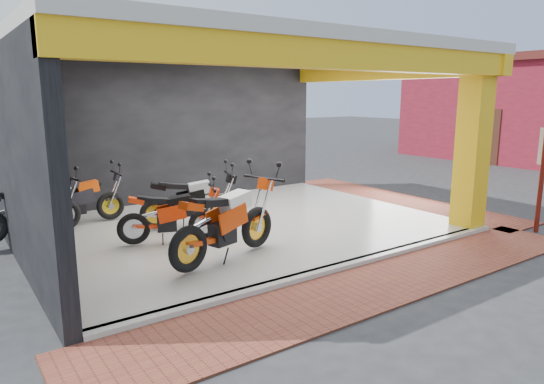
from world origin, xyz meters
The scene contains 17 objects.
ground centered at (0.00, 0.00, 0.00)m, with size 80.00×80.00×0.00m, color #2D2D30.
showroom_floor centered at (0.00, 2.00, 0.05)m, with size 8.00×6.00×0.10m, color silver.
showroom_ceiling centered at (0.00, 2.00, 3.60)m, with size 8.40×6.40×0.20m, color beige.
back_wall centered at (0.00, 5.10, 1.75)m, with size 8.20×0.20×3.50m, color black.
left_wall centered at (-4.10, 2.00, 1.75)m, with size 0.20×6.20×3.50m, color black.
corner_column centered at (3.75, -0.75, 1.75)m, with size 0.50×0.50×3.50m, color #EAB213.
header_beam_front centered at (0.00, -1.00, 3.30)m, with size 8.40×0.30×0.40m, color #EAB213.
header_beam_right centered at (4.00, 2.00, 3.30)m, with size 0.30×6.40×0.40m, color #EAB213.
floor_kerb centered at (0.00, -1.02, 0.05)m, with size 8.00×0.20×0.10m, color silver.
paver_front centered at (0.00, -1.80, 0.01)m, with size 9.00×1.40×0.03m, color brown.
paver_right centered at (4.80, 2.00, 0.01)m, with size 1.40×7.00×0.03m, color brown.
signpost centered at (4.72, -1.69, 1.25)m, with size 0.13×0.30×2.29m.
moto_hero centered at (-0.69, 0.42, 0.84)m, with size 2.41×0.89×1.47m, color red, non-canonical shape.
moto_row_a centered at (-0.40, 2.17, 0.73)m, with size 2.07×0.77×1.26m, color black, non-canonical shape.
moto_row_b centered at (-1.20, 1.39, 0.69)m, with size 1.93×0.72×1.18m, color #F1330A, non-canonical shape.
moto_row_c centered at (-2.17, 3.84, 0.71)m, with size 1.98×0.73×1.21m, color black, non-canonical shape.
moto_row_d centered at (-3.16, 3.48, 0.73)m, with size 2.05×0.76×1.25m, color black, non-canonical shape.
Camera 1 is at (-5.13, -6.39, 2.74)m, focal length 32.00 mm.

